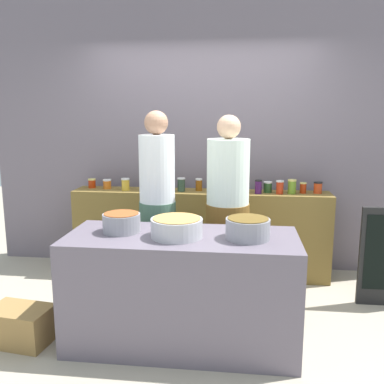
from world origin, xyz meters
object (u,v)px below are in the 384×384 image
preserve_jar_1 (107,184)px  preserve_jar_15 (318,188)px  preserve_jar_3 (143,185)px  cooking_pot_right (248,229)px  preserve_jar_5 (170,187)px  cook_in_cap (227,221)px  cooking_pot_left (122,223)px  preserve_jar_8 (221,186)px  preserve_jar_9 (246,187)px  preserve_jar_10 (258,187)px  preserve_jar_11 (268,187)px  preserve_jar_14 (303,188)px  cooking_pot_center (177,228)px  bread_crate (20,325)px  preserve_jar_0 (92,183)px  cook_with_tongs (158,218)px  preserve_jar_7 (199,185)px  preserve_jar_12 (280,187)px  preserve_jar_4 (152,185)px  preserve_jar_2 (126,184)px  preserve_jar_6 (181,185)px

preserve_jar_1 → preserve_jar_15: bearing=-0.2°
preserve_jar_3 → cooking_pot_right: (1.10, -1.44, -0.05)m
preserve_jar_5 → cook_in_cap: cook_in_cap is taller
cooking_pot_left → cooking_pot_right: bearing=-4.0°
preserve_jar_8 → preserve_jar_9: size_ratio=0.93×
preserve_jar_10 → preserve_jar_11: bearing=37.0°
preserve_jar_14 → cook_in_cap: bearing=-138.3°
cooking_pot_center → cooking_pot_right: size_ratio=1.19×
preserve_jar_5 → bread_crate: bearing=-121.8°
preserve_jar_0 → preserve_jar_8: (1.41, -0.02, 0.00)m
preserve_jar_1 → cook_with_tongs: (0.71, -0.79, -0.16)m
preserve_jar_7 → preserve_jar_12: size_ratio=0.93×
preserve_jar_10 → cooking_pot_right: 1.37m
preserve_jar_4 → preserve_jar_9: preserve_jar_4 is taller
preserve_jar_2 → preserve_jar_7: size_ratio=1.00×
cook_in_cap → cook_with_tongs: bearing=-170.8°
preserve_jar_5 → cook_in_cap: bearing=-43.2°
preserve_jar_3 → cooking_pot_center: bearing=-68.0°
preserve_jar_15 → cook_in_cap: bearing=-142.9°
bread_crate → preserve_jar_15: bearing=32.9°
preserve_jar_6 → cooking_pot_left: size_ratio=0.50×
preserve_jar_2 → preserve_jar_9: bearing=1.4°
preserve_jar_3 → preserve_jar_11: size_ratio=0.97×
preserve_jar_15 → preserve_jar_14: bearing=-175.9°
preserve_jar_5 → preserve_jar_12: size_ratio=0.74×
preserve_jar_0 → preserve_jar_7: preserve_jar_7 is taller
preserve_jar_12 → bread_crate: bearing=-143.9°
preserve_jar_8 → bread_crate: preserve_jar_8 is taller
preserve_jar_0 → cook_with_tongs: cook_with_tongs is taller
preserve_jar_3 → preserve_jar_14: 1.68m
preserve_jar_1 → preserve_jar_10: size_ratio=0.72×
preserve_jar_1 → cook_with_tongs: 1.07m
preserve_jar_12 → preserve_jar_14: 0.25m
preserve_jar_1 → preserve_jar_2: size_ratio=0.79×
preserve_jar_1 → cooking_pot_center: preserve_jar_1 is taller
preserve_jar_6 → preserve_jar_7: preserve_jar_6 is taller
cook_with_tongs → preserve_jar_5: bearing=90.2°
cooking_pot_left → bread_crate: bearing=-166.1°
preserve_jar_11 → cooking_pot_right: bearing=-98.8°
cooking_pot_right → bread_crate: size_ratio=0.68×
preserve_jar_0 → preserve_jar_4: preserve_jar_4 is taller
preserve_jar_6 → preserve_jar_10: size_ratio=1.01×
preserve_jar_2 → preserve_jar_4: bearing=-5.8°
preserve_jar_2 → preserve_jar_4: (0.29, -0.03, 0.00)m
preserve_jar_0 → preserve_jar_12: preserve_jar_12 is taller
preserve_jar_5 → preserve_jar_12: (1.13, 0.01, 0.02)m
preserve_jar_14 → cook_in_cap: cook_in_cap is taller
preserve_jar_9 → cooking_pot_left: (-0.93, -1.35, -0.06)m
preserve_jar_4 → preserve_jar_14: preserve_jar_4 is taller
preserve_jar_9 → preserve_jar_1: bearing=178.5°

